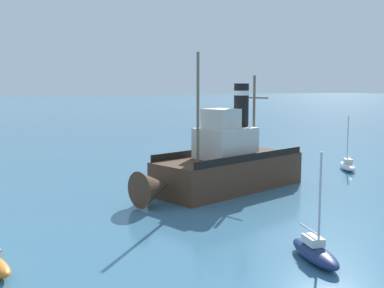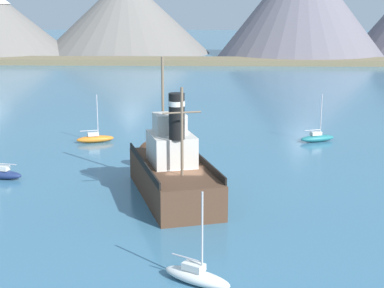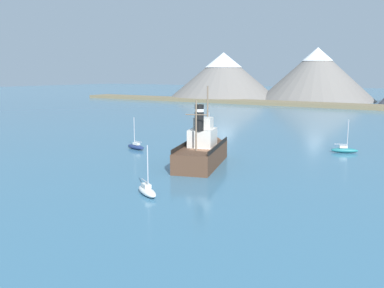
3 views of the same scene
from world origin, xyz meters
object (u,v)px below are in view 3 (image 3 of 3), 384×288
Objects in this scene: sailboat_navy at (136,146)px; sailboat_orange at (207,138)px; sailboat_white at (147,191)px; sailboat_teal at (344,150)px; old_tugboat at (203,150)px.

sailboat_orange is (5.10, 13.03, 0.00)m from sailboat_navy.
sailboat_white and sailboat_navy have the same top height.
sailboat_navy is at bearing 132.55° from sailboat_white.
sailboat_navy is at bearing -152.97° from sailboat_teal.
sailboat_white is (2.29, -14.27, -1.40)m from old_tugboat.
sailboat_teal is at bearing 27.03° from sailboat_navy.
sailboat_teal is at bearing 70.35° from sailboat_white.
old_tugboat is 3.01× the size of sailboat_orange.
sailboat_white is 24.21m from sailboat_navy.
sailboat_white is at bearing -80.88° from old_tugboat.
old_tugboat is at bearing 99.12° from sailboat_white.
sailboat_teal is 1.00× the size of sailboat_white.
old_tugboat reaches higher than sailboat_orange.
sailboat_orange is at bearing 118.41° from old_tugboat.
sailboat_white is at bearing -109.65° from sailboat_teal.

